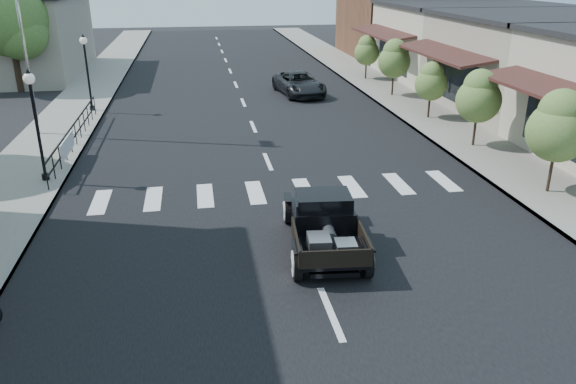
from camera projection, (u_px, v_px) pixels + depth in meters
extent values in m
plane|color=black|center=(304.00, 248.00, 14.44)|extent=(120.00, 120.00, 0.00)
cube|color=black|center=(247.00, 111.00, 28.17)|extent=(14.00, 80.00, 0.02)
cube|color=gray|center=(70.00, 117.00, 26.85)|extent=(3.00, 80.00, 0.15)
cube|color=gray|center=(408.00, 104.00, 29.45)|extent=(3.00, 80.00, 0.15)
cube|color=#ABA290|center=(551.00, 65.00, 27.80)|extent=(10.00, 9.00, 4.50)
cube|color=beige|center=(468.00, 43.00, 36.05)|extent=(10.00, 9.00, 4.50)
cube|color=brown|center=(418.00, 11.00, 44.82)|extent=(11.00, 10.00, 7.00)
cylinder|color=silver|center=(16.00, 0.00, 21.96)|extent=(0.12, 0.12, 10.81)
imported|color=black|center=(299.00, 84.00, 31.65)|extent=(2.69, 4.79, 1.26)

